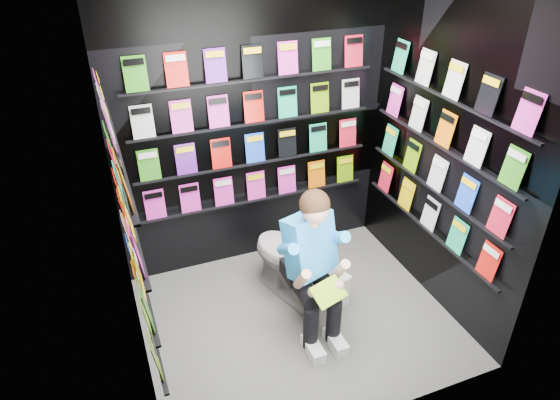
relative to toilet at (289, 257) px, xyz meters
name	(u,v)px	position (x,y,z in m)	size (l,w,h in m)	color
floor	(297,319)	(-0.06, -0.35, -0.37)	(2.40, 2.40, 0.00)	#565654
wall_back	(253,127)	(-0.06, 0.65, 0.93)	(2.40, 0.04, 2.60)	black
wall_front	(376,263)	(-0.06, -1.35, 0.93)	(2.40, 0.04, 2.60)	black
wall_left	(120,213)	(-1.26, -0.35, 0.93)	(0.04, 2.00, 2.60)	black
wall_right	(445,152)	(1.14, -0.35, 0.93)	(0.04, 2.00, 2.60)	black
comics_back	(254,128)	(-0.06, 0.62, 0.94)	(2.10, 0.06, 1.37)	red
comics_left	(125,212)	(-1.23, -0.35, 0.94)	(0.06, 1.70, 1.37)	red
comics_right	(442,152)	(1.11, -0.35, 0.94)	(0.06, 1.70, 1.37)	red
toilet	(289,257)	(0.00, 0.00, 0.00)	(0.42, 0.75, 0.73)	silver
longbox	(326,286)	(0.26, -0.20, -0.23)	(0.20, 0.36, 0.27)	white
longbox_lid	(327,272)	(0.26, -0.20, -0.09)	(0.21, 0.37, 0.03)	white
reader	(309,245)	(0.00, -0.38, 0.38)	(0.49, 0.72, 1.32)	#2591EB
held_comic	(329,292)	(0.00, -0.73, 0.21)	(0.25, 0.01, 0.18)	green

